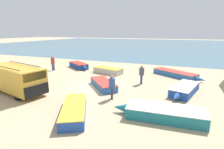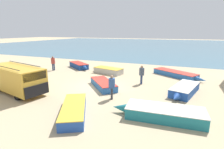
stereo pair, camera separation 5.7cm
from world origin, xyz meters
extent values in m
plane|color=tan|center=(0.00, 0.00, 0.00)|extent=(200.00, 200.00, 0.00)
cube|color=#477084|center=(0.00, 52.00, 0.00)|extent=(120.00, 80.00, 0.01)
cube|color=gold|center=(-5.10, -3.36, 1.15)|extent=(5.69, 3.09, 1.73)
cube|color=black|center=(-2.42, -3.98, 0.67)|extent=(0.50, 1.75, 0.78)
cube|color=#1E232D|center=(-2.50, -3.96, 1.65)|extent=(0.44, 1.67, 0.55)
cylinder|color=black|center=(-3.28, -2.92, 0.32)|extent=(0.67, 0.36, 0.64)
cylinder|color=black|center=(-3.65, -4.55, 0.32)|extent=(0.67, 0.36, 0.64)
cylinder|color=black|center=(-6.54, -2.17, 0.32)|extent=(0.67, 0.36, 0.64)
cylinder|color=black|center=(-4.93, -2.63, 2.13)|extent=(4.32, 1.04, 0.05)
cylinder|color=black|center=(-5.26, -4.10, 2.13)|extent=(4.32, 1.04, 0.05)
cube|color=#2D66AD|center=(6.13, 6.40, 0.25)|extent=(4.60, 3.62, 0.50)
cone|color=#2D66AD|center=(8.49, 4.91, 0.25)|extent=(1.10, 0.94, 0.47)
cube|color=#B22D23|center=(6.13, 6.40, 0.43)|extent=(0.85, 1.19, 0.05)
cube|color=#B22D23|center=(6.13, 6.40, 0.52)|extent=(4.65, 3.65, 0.04)
cube|color=navy|center=(-5.60, 6.33, 0.31)|extent=(3.47, 2.95, 0.63)
cone|color=navy|center=(-3.92, 5.16, 0.31)|extent=(0.95, 0.91, 0.59)
cube|color=#B22D23|center=(-5.60, 6.33, 0.56)|extent=(0.82, 1.05, 0.05)
cube|color=#B22D23|center=(-5.60, 6.33, 0.65)|extent=(3.50, 2.98, 0.04)
cube|color=#1E757F|center=(6.03, -3.56, 0.30)|extent=(4.16, 1.79, 0.60)
cone|color=#1E757F|center=(3.55, -3.73, 0.30)|extent=(0.93, 0.63, 0.57)
cube|color=silver|center=(6.03, -3.56, 0.53)|extent=(0.29, 1.41, 0.05)
cube|color=silver|center=(6.03, -3.56, 0.62)|extent=(4.20, 1.81, 0.04)
cube|color=#2D66AD|center=(0.66, 0.21, 0.25)|extent=(3.31, 3.42, 0.50)
cone|color=#2D66AD|center=(-0.80, 1.77, 0.25)|extent=(0.88, 0.89, 0.48)
cube|color=#B22D23|center=(0.66, 0.21, 0.44)|extent=(0.98, 0.94, 0.05)
cube|color=#B22D23|center=(0.66, 0.21, 0.52)|extent=(3.35, 3.45, 0.04)
cube|color=#ADA89E|center=(-0.88, 4.97, 0.30)|extent=(3.44, 2.08, 0.60)
cone|color=#ADA89E|center=(-2.78, 5.45, 0.30)|extent=(0.82, 0.73, 0.57)
cube|color=gold|center=(-0.88, 4.97, 0.54)|extent=(0.49, 1.24, 0.05)
cube|color=gold|center=(-0.88, 4.97, 0.62)|extent=(3.47, 2.10, 0.04)
cube|color=#234CA3|center=(7.06, 1.14, 0.30)|extent=(2.25, 3.68, 0.59)
cone|color=#234CA3|center=(6.48, -0.88, 0.30)|extent=(0.75, 0.88, 0.56)
cube|color=silver|center=(7.06, 1.14, 0.53)|extent=(1.26, 0.53, 0.05)
cube|color=silver|center=(7.06, 1.14, 0.61)|extent=(2.27, 3.72, 0.04)
cube|color=#234CA3|center=(1.20, -4.98, 0.27)|extent=(2.86, 3.85, 0.54)
cone|color=#234CA3|center=(0.12, -2.99, 0.27)|extent=(0.84, 0.96, 0.51)
cube|color=gold|center=(1.20, -4.98, 0.47)|extent=(1.10, 0.72, 0.05)
cube|color=gold|center=(1.20, -4.98, 0.56)|extent=(2.89, 3.89, 0.04)
cylinder|color=#38383D|center=(2.34, -2.04, 0.42)|extent=(0.16, 0.16, 0.83)
cylinder|color=#38383D|center=(2.27, -1.88, 0.42)|extent=(0.16, 0.16, 0.83)
cylinder|color=#335189|center=(2.31, -1.96, 1.16)|extent=(0.45, 0.45, 0.66)
sphere|color=tan|center=(2.31, -1.96, 1.60)|extent=(0.22, 0.22, 0.22)
cylinder|color=navy|center=(3.48, 2.27, 0.41)|extent=(0.15, 0.15, 0.82)
cylinder|color=navy|center=(3.41, 2.42, 0.41)|extent=(0.15, 0.15, 0.82)
cylinder|color=#424C5B|center=(3.45, 2.35, 1.15)|extent=(0.44, 0.44, 0.65)
sphere|color=tan|center=(3.45, 2.35, 1.58)|extent=(0.22, 0.22, 0.22)
cylinder|color=navy|center=(-7.70, 3.88, 0.42)|extent=(0.16, 0.16, 0.83)
cylinder|color=navy|center=(-7.58, 4.00, 0.42)|extent=(0.16, 0.16, 0.83)
cylinder|color=#993833|center=(-7.64, 3.94, 1.17)|extent=(0.45, 0.45, 0.66)
sphere|color=#8C664C|center=(-7.64, 3.94, 1.61)|extent=(0.23, 0.23, 0.23)
camera|label=1|loc=(6.53, -12.65, 4.63)|focal=28.00mm
camera|label=2|loc=(6.58, -12.63, 4.63)|focal=28.00mm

